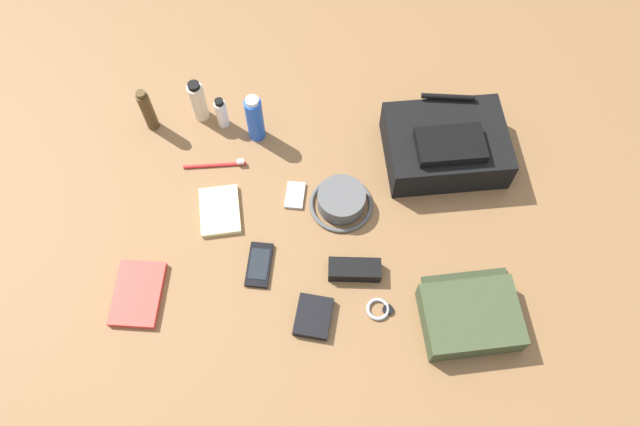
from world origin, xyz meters
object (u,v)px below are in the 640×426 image
at_px(deodorant_spray, 255,119).
at_px(wristwatch, 379,309).
at_px(bucket_hat, 341,201).
at_px(notepad, 220,211).
at_px(wallet, 313,317).
at_px(backpack, 446,145).
at_px(toiletry_pouch, 470,316).
at_px(toothpaste_tube, 222,113).
at_px(paperback_novel, 138,294).
at_px(cologne_bottle, 148,110).
at_px(sunglasses_case, 355,270).
at_px(media_player, 295,195).
at_px(cell_phone, 259,265).
at_px(lotion_bottle, 198,101).
at_px(toothbrush, 218,165).

distance_m(deodorant_spray, wristwatch, 0.66).
height_order(bucket_hat, notepad, bucket_hat).
distance_m(bucket_hat, wallet, 0.34).
distance_m(backpack, toiletry_pouch, 0.50).
height_order(toothpaste_tube, paperback_novel, toothpaste_tube).
bearing_deg(wristwatch, cologne_bottle, 141.95).
bearing_deg(sunglasses_case, wallet, -129.66).
height_order(media_player, sunglasses_case, sunglasses_case).
relative_size(cologne_bottle, sunglasses_case, 1.14).
bearing_deg(cell_phone, sunglasses_case, -1.01).
bearing_deg(cologne_bottle, lotion_bottle, 18.19).
distance_m(media_player, wristwatch, 0.41).
bearing_deg(bucket_hat, deodorant_spray, 139.39).
distance_m(cologne_bottle, deodorant_spray, 0.32).
height_order(toothpaste_tube, cell_phone, toothpaste_tube).
bearing_deg(paperback_novel, toiletry_pouch, -1.09).
xyz_separation_m(cologne_bottle, wristwatch, (0.70, -0.54, -0.07)).
bearing_deg(wallet, media_player, 108.35).
xyz_separation_m(backpack, wristwatch, (-0.18, -0.49, -0.05)).
distance_m(toothpaste_tube, paperback_novel, 0.58).
bearing_deg(cell_phone, toothbrush, 116.47).
relative_size(wristwatch, toothbrush, 0.39).
height_order(backpack, media_player, backpack).
distance_m(bucket_hat, cologne_bottle, 0.63).
xyz_separation_m(cologne_bottle, cell_phone, (0.37, -0.44, -0.07)).
height_order(backpack, toothbrush, backpack).
height_order(toothpaste_tube, wallet, toothpaste_tube).
relative_size(backpack, wristwatch, 5.30).
distance_m(backpack, bucket_hat, 0.35).
xyz_separation_m(media_player, wristwatch, (0.25, -0.33, 0.00)).
xyz_separation_m(media_player, toothbrush, (-0.23, 0.09, 0.00)).
distance_m(deodorant_spray, cell_phone, 0.43).
height_order(backpack, deodorant_spray, deodorant_spray).
bearing_deg(lotion_bottle, toothpaste_tube, -19.83).
bearing_deg(cologne_bottle, bucket_hat, -22.41).
xyz_separation_m(lotion_bottle, notepad, (0.10, -0.33, -0.06)).
bearing_deg(deodorant_spray, sunglasses_case, -54.35).
distance_m(cologne_bottle, media_player, 0.51).
xyz_separation_m(toothpaste_tube, cell_phone, (0.16, -0.46, -0.05)).
height_order(bucket_hat, media_player, bucket_hat).
height_order(lotion_bottle, deodorant_spray, deodorant_spray).
distance_m(bucket_hat, sunglasses_case, 0.21).
xyz_separation_m(toothbrush, sunglasses_case, (0.41, -0.31, 0.01)).
bearing_deg(sunglasses_case, deodorant_spray, 123.84).
xyz_separation_m(toothbrush, wallet, (0.31, -0.45, 0.01)).
bearing_deg(bucket_hat, paperback_novel, -150.14).
distance_m(deodorant_spray, paperback_novel, 0.59).
bearing_deg(cologne_bottle, sunglasses_case, -35.27).
xyz_separation_m(paperback_novel, wristwatch, (0.64, -0.00, -0.00)).
xyz_separation_m(toiletry_pouch, cell_phone, (-0.56, 0.12, -0.03)).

